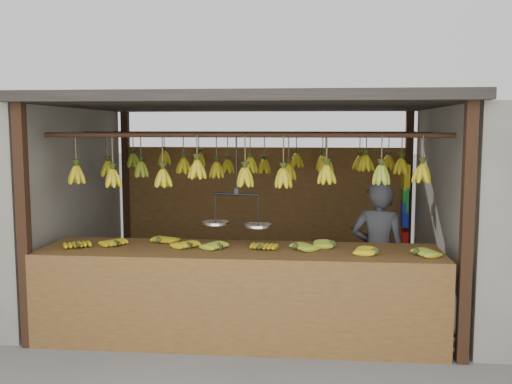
# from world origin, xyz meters

# --- Properties ---
(ground) EXTENTS (80.00, 80.00, 0.00)m
(ground) POSITION_xyz_m (0.00, 0.00, 0.00)
(ground) COLOR #5B5B57
(stall) EXTENTS (4.30, 3.30, 2.40)m
(stall) POSITION_xyz_m (0.00, 0.33, 1.97)
(stall) COLOR black
(stall) RESTS_ON ground
(counter) EXTENTS (3.88, 0.88, 0.96)m
(counter) POSITION_xyz_m (-0.03, -1.24, 0.72)
(counter) COLOR brown
(counter) RESTS_ON ground
(hanging_bananas) EXTENTS (3.58, 2.25, 0.39)m
(hanging_bananas) POSITION_xyz_m (-0.01, -0.00, 1.62)
(hanging_bananas) COLOR #B9A313
(hanging_bananas) RESTS_ON ground
(balance_scale) EXTENTS (0.70, 0.38, 0.89)m
(balance_scale) POSITION_xyz_m (-0.07, -1.00, 1.18)
(balance_scale) COLOR black
(balance_scale) RESTS_ON ground
(vendor) EXTENTS (0.61, 0.44, 1.54)m
(vendor) POSITION_xyz_m (1.36, -0.60, 0.77)
(vendor) COLOR #262628
(vendor) RESTS_ON ground
(bag_bundles) EXTENTS (0.08, 0.26, 1.25)m
(bag_bundles) POSITION_xyz_m (1.94, 1.35, 0.98)
(bag_bundles) COLOR yellow
(bag_bundles) RESTS_ON ground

